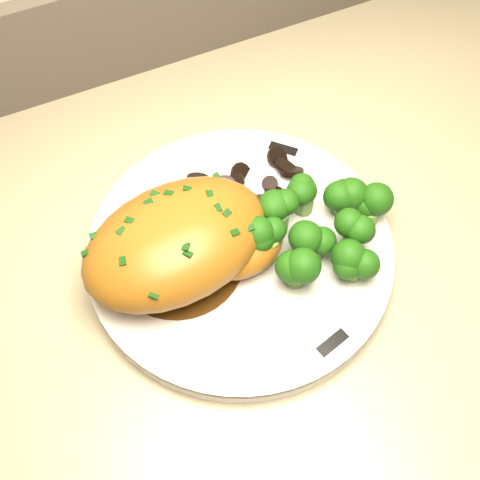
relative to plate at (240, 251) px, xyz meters
name	(u,v)px	position (x,y,z in m)	size (l,w,h in m)	color
plate	(240,251)	(0.00, 0.00, 0.00)	(0.29, 0.29, 0.02)	silver
rim_accent_0	(283,149)	(0.09, 0.09, 0.01)	(0.03, 0.01, 0.00)	black
rim_accent_1	(106,263)	(-0.12, 0.03, 0.01)	(0.03, 0.01, 0.00)	black
rim_accent_2	(333,343)	(0.03, -0.12, 0.01)	(0.03, 0.01, 0.00)	black
gravy_pool	(179,261)	(-0.06, 0.01, 0.01)	(0.12, 0.12, 0.00)	#40240B
chicken_breast	(184,243)	(-0.05, 0.01, 0.04)	(0.19, 0.14, 0.07)	#975D1A
mushroom_pile	(253,192)	(0.04, 0.05, 0.01)	(0.09, 0.07, 0.03)	black
broccoli_florets	(321,228)	(0.07, -0.03, 0.03)	(0.13, 0.11, 0.04)	#5B8237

